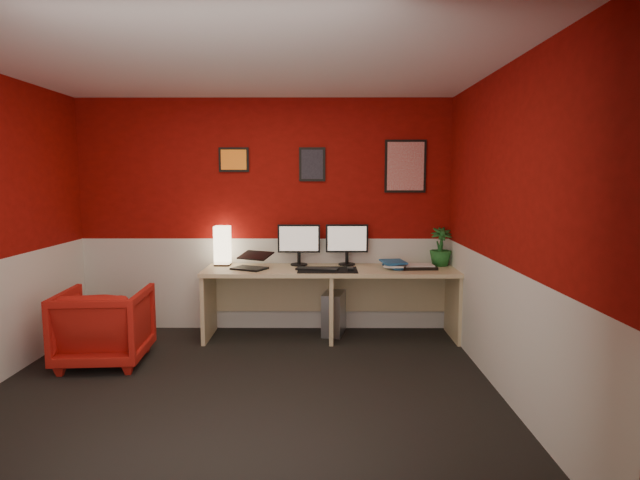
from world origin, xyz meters
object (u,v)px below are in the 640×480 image
at_px(monitor_right, 347,238).
at_px(zen_tray, 418,267).
at_px(laptop, 249,259).
at_px(potted_plant, 441,247).
at_px(monitor_left, 299,238).
at_px(shoji_lamp, 223,247).
at_px(desk, 331,303).
at_px(armchair, 105,326).
at_px(pc_tower, 334,312).

relative_size(monitor_right, zen_tray, 1.66).
height_order(laptop, potted_plant, potted_plant).
bearing_deg(potted_plant, monitor_left, 178.94).
height_order(shoji_lamp, monitor_right, monitor_right).
relative_size(zen_tray, potted_plant, 0.86).
height_order(desk, zen_tray, zen_tray).
bearing_deg(desk, armchair, -159.70).
distance_m(desk, monitor_left, 0.77).
distance_m(laptop, monitor_left, 0.58).
xyz_separation_m(shoji_lamp, laptop, (0.32, -0.24, -0.09)).
relative_size(desk, monitor_left, 4.48).
bearing_deg(desk, monitor_left, 148.69).
relative_size(monitor_left, potted_plant, 1.43).
bearing_deg(zen_tray, pc_tower, 169.64).
relative_size(pc_tower, armchair, 0.60).
bearing_deg(armchair, potted_plant, -167.87).
distance_m(desk, laptop, 0.96).
distance_m(zen_tray, pc_tower, 1.02).
xyz_separation_m(shoji_lamp, monitor_left, (0.81, 0.01, 0.09)).
height_order(zen_tray, potted_plant, potted_plant).
height_order(pc_tower, armchair, armchair).
xyz_separation_m(zen_tray, potted_plant, (0.26, 0.17, 0.19)).
distance_m(laptop, zen_tray, 1.74).
distance_m(zen_tray, armchair, 3.06).
relative_size(laptop, monitor_left, 0.57).
relative_size(desk, potted_plant, 6.41).
bearing_deg(armchair, monitor_right, -160.26).
height_order(laptop, monitor_right, monitor_right).
bearing_deg(shoji_lamp, potted_plant, -0.39).
height_order(monitor_left, potted_plant, monitor_left).
relative_size(shoji_lamp, laptop, 1.21).
bearing_deg(laptop, shoji_lamp, 169.08).
bearing_deg(armchair, laptop, -153.67).
bearing_deg(pc_tower, monitor_left, -174.38).
xyz_separation_m(pc_tower, armchair, (-2.08, -0.92, 0.12)).
bearing_deg(monitor_right, laptop, -165.01).
xyz_separation_m(desk, shoji_lamp, (-1.15, 0.19, 0.56)).
xyz_separation_m(monitor_left, potted_plant, (1.50, -0.03, -0.09)).
height_order(shoji_lamp, potted_plant, potted_plant).
bearing_deg(potted_plant, desk, -171.30).
distance_m(shoji_lamp, armchair, 1.43).
xyz_separation_m(potted_plant, pc_tower, (-1.12, -0.01, -0.71)).
bearing_deg(shoji_lamp, monitor_left, 0.84).
bearing_deg(zen_tray, laptop, -178.18).
bearing_deg(laptop, desk, 29.31).
height_order(potted_plant, armchair, potted_plant).
distance_m(laptop, pc_tower, 1.09).
relative_size(desk, zen_tray, 7.43).
bearing_deg(armchair, zen_tray, -169.54).
relative_size(shoji_lamp, potted_plant, 0.99).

